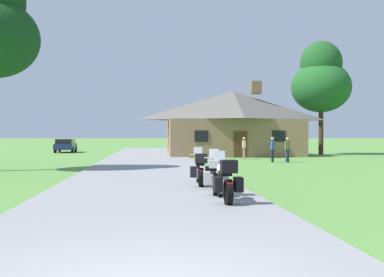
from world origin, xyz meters
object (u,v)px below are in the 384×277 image
(bystander_blue_shirt_beside_signpost, at_px, (272,148))
(parked_navy_suv_far_left, at_px, (66,145))
(motorcycle_white_nearest_to_camera, at_px, (225,181))
(bystander_olive_shirt_by_tree, at_px, (287,148))
(bystander_tan_shirt_near_lodge, at_px, (244,147))
(motorcycle_orange_farthest_in_row, at_px, (200,169))
(motorcycle_yellow_second_in_row, at_px, (215,175))
(tree_right_of_lodge, at_px, (321,80))

(bystander_blue_shirt_beside_signpost, xyz_separation_m, parked_navy_suv_far_left, (-16.81, 19.17, -0.17))
(motorcycle_white_nearest_to_camera, distance_m, bystander_olive_shirt_by_tree, 19.33)
(parked_navy_suv_far_left, bearing_deg, bystander_tan_shirt_near_lodge, -46.31)
(motorcycle_orange_farthest_in_row, xyz_separation_m, parked_navy_suv_far_left, (-10.37, 33.23, 0.17))
(bystander_tan_shirt_near_lodge, bearing_deg, motorcycle_white_nearest_to_camera, 161.44)
(motorcycle_white_nearest_to_camera, bearing_deg, bystander_tan_shirt_near_lodge, 77.00)
(motorcycle_white_nearest_to_camera, height_order, bystander_olive_shirt_by_tree, bystander_olive_shirt_by_tree)
(motorcycle_white_nearest_to_camera, relative_size, bystander_olive_shirt_by_tree, 1.25)
(motorcycle_white_nearest_to_camera, bearing_deg, bystander_blue_shirt_beside_signpost, 71.13)
(motorcycle_yellow_second_in_row, relative_size, bystander_olive_shirt_by_tree, 1.25)
(motorcycle_white_nearest_to_camera, bearing_deg, parked_navy_suv_far_left, 105.96)
(bystander_tan_shirt_near_lodge, xyz_separation_m, parked_navy_suv_far_left, (-15.72, 15.20, -0.15))
(motorcycle_white_nearest_to_camera, height_order, motorcycle_orange_farthest_in_row, same)
(motorcycle_yellow_second_in_row, height_order, bystander_tan_shirt_near_lodge, bystander_tan_shirt_near_lodge)
(tree_right_of_lodge, bearing_deg, motorcycle_yellow_second_in_row, -116.66)
(motorcycle_orange_farthest_in_row, height_order, parked_navy_suv_far_left, parked_navy_suv_far_left)
(motorcycle_yellow_second_in_row, xyz_separation_m, bystander_tan_shirt_near_lodge, (5.14, 20.28, 0.32))
(bystander_tan_shirt_near_lodge, xyz_separation_m, bystander_olive_shirt_by_tree, (2.05, -4.13, 0.00))
(parked_navy_suv_far_left, bearing_deg, tree_right_of_lodge, -19.23)
(bystander_olive_shirt_by_tree, bearing_deg, motorcycle_white_nearest_to_camera, -156.71)
(motorcycle_orange_farthest_in_row, height_order, tree_right_of_lodge, tree_right_of_lodge)
(bystander_tan_shirt_near_lodge, bearing_deg, parked_navy_suv_far_left, 40.52)
(motorcycle_yellow_second_in_row, xyz_separation_m, parked_navy_suv_far_left, (-10.57, 35.49, 0.17))
(motorcycle_yellow_second_in_row, relative_size, tree_right_of_lodge, 0.20)
(motorcycle_yellow_second_in_row, xyz_separation_m, bystander_olive_shirt_by_tree, (7.20, 16.15, 0.32))
(motorcycle_white_nearest_to_camera, xyz_separation_m, tree_right_of_lodge, (14.05, 29.76, 6.32))
(tree_right_of_lodge, bearing_deg, bystander_olive_shirt_by_tree, -120.09)
(parked_navy_suv_far_left, bearing_deg, motorcycle_white_nearest_to_camera, -76.42)
(motorcycle_white_nearest_to_camera, xyz_separation_m, bystander_blue_shirt_beside_signpost, (6.23, 18.10, 0.34))
(motorcycle_orange_farthest_in_row, height_order, bystander_blue_shirt_beside_signpost, bystander_blue_shirt_beside_signpost)
(motorcycle_yellow_second_in_row, distance_m, parked_navy_suv_far_left, 37.03)
(motorcycle_white_nearest_to_camera, distance_m, bystander_tan_shirt_near_lodge, 22.66)
(bystander_tan_shirt_near_lodge, distance_m, bystander_blue_shirt_beside_signpost, 4.11)
(bystander_blue_shirt_beside_signpost, xyz_separation_m, bystander_olive_shirt_by_tree, (0.97, -0.17, -0.02))
(tree_right_of_lodge, relative_size, parked_navy_suv_far_left, 2.26)
(bystander_tan_shirt_near_lodge, bearing_deg, motorcycle_orange_farthest_in_row, 158.03)
(bystander_tan_shirt_near_lodge, distance_m, parked_navy_suv_far_left, 21.87)
(motorcycle_yellow_second_in_row, bearing_deg, bystander_tan_shirt_near_lodge, 81.90)
(tree_right_of_lodge, xyz_separation_m, parked_navy_suv_far_left, (-24.62, 7.51, -6.15))
(parked_navy_suv_far_left, bearing_deg, motorcycle_yellow_second_in_row, -75.67)
(bystander_tan_shirt_near_lodge, distance_m, bystander_olive_shirt_by_tree, 4.61)
(bystander_tan_shirt_near_lodge, xyz_separation_m, bystander_blue_shirt_beside_signpost, (1.09, -3.96, 0.02))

